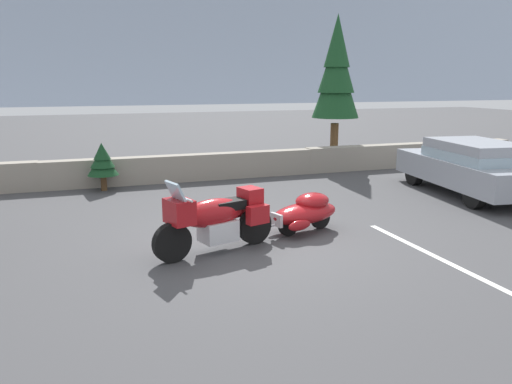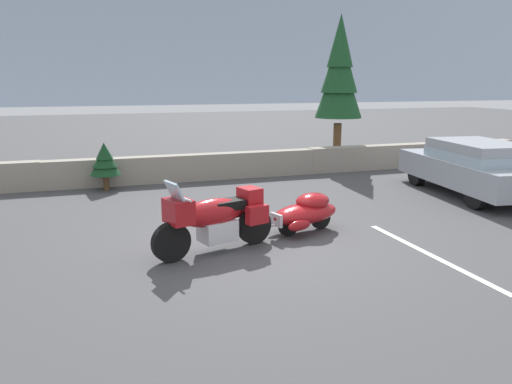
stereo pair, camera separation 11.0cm
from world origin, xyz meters
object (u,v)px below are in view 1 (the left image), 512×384
at_px(touring_motorcycle, 215,217).
at_px(sedan_at_right_edge, 472,165).
at_px(car_shaped_trailer, 305,212).
at_px(pine_tree_tall, 336,72).

relative_size(touring_motorcycle, sedan_at_right_edge, 0.48).
bearing_deg(sedan_at_right_edge, touring_motorcycle, -163.59).
distance_m(car_shaped_trailer, sedan_at_right_edge, 5.67).
height_order(car_shaped_trailer, sedan_at_right_edge, sedan_at_right_edge).
bearing_deg(sedan_at_right_edge, pine_tree_tall, 101.67).
relative_size(touring_motorcycle, pine_tree_tall, 0.44).
bearing_deg(pine_tree_tall, sedan_at_right_edge, -78.33).
bearing_deg(sedan_at_right_edge, car_shaped_trailer, -163.63).
bearing_deg(car_shaped_trailer, pine_tree_tall, 58.26).
height_order(sedan_at_right_edge, pine_tree_tall, pine_tree_tall).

